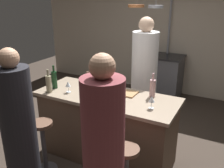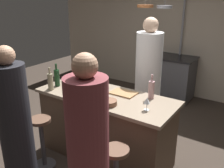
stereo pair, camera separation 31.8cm
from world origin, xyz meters
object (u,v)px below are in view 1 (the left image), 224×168
wine_glass_near_left_guest (68,85)px  mixing_bowl_wooden (113,103)px  cutting_board (124,93)px  mixing_bowl_steel (95,96)px  bar_stool_left (44,145)px  guest_left (19,132)px  mixing_bowl_blue (92,89)px  wine_bottle_red (54,79)px  pepper_mill (88,79)px  wine_glass_by_chef (152,100)px  chef (144,83)px  guest_right (103,157)px  wine_bottle_rose (153,88)px  stove_range (162,76)px  wine_bottle_white (49,84)px

wine_glass_near_left_guest → mixing_bowl_wooden: bearing=-6.5°
cutting_board → mixing_bowl_steel: 0.39m
bar_stool_left → wine_glass_near_left_guest: size_ratio=4.66×
guest_left → mixing_bowl_steel: guest_left is taller
wine_glass_near_left_guest → mixing_bowl_blue: size_ratio=0.75×
bar_stool_left → mixing_bowl_blue: bearing=66.0°
wine_glass_near_left_guest → mixing_bowl_wooden: 0.69m
guest_left → wine_bottle_red: guest_left is taller
pepper_mill → wine_glass_by_chef: 1.03m
chef → guest_left: 1.93m
chef → bar_stool_left: chef is taller
guest_right → wine_glass_near_left_guest: guest_right is taller
mixing_bowl_steel → wine_bottle_red: bearing=175.9°
mixing_bowl_blue → mixing_bowl_wooden: bearing=-29.7°
guest_left → wine_bottle_rose: (1.00, 1.21, 0.26)m
chef → wine_glass_by_chef: 1.05m
stove_range → mixing_bowl_wooden: size_ratio=4.65×
cutting_board → wine_bottle_rose: 0.37m
guest_right → mixing_bowl_wooden: guest_right is taller
wine_bottle_white → wine_bottle_rose: size_ratio=1.01×
stove_range → mixing_bowl_steel: (-0.07, -2.60, 0.49)m
bar_stool_left → wine_bottle_red: size_ratio=2.16×
guest_right → mixing_bowl_steel: size_ratio=10.68×
bar_stool_left → guest_right: bearing=-18.6°
cutting_board → stove_range: bearing=94.2°
chef → guest_right: 1.84m
bar_stool_left → mixing_bowl_wooden: (0.73, 0.40, 0.55)m
wine_bottle_white → guest_right: bearing=-30.5°
bar_stool_left → mixing_bowl_steel: 0.86m
wine_glass_near_left_guest → wine_bottle_rose: bearing=20.2°
wine_bottle_white → wine_glass_by_chef: wine_bottle_white is taller
wine_bottle_rose → mixing_bowl_wooden: (-0.32, -0.45, -0.09)m
guest_right → wine_glass_by_chef: 0.90m
mixing_bowl_steel → wine_glass_near_left_guest: bearing=178.6°
pepper_mill → guest_right: bearing=-51.7°
guest_right → pepper_mill: (-0.89, 1.12, 0.22)m
bar_stool_left → wine_glass_by_chef: (1.15, 0.52, 0.63)m
guest_right → mixing_bowl_steel: guest_right is taller
stove_range → pepper_mill: (-0.37, -2.30, 0.56)m
chef → mixing_bowl_steel: 1.02m
guest_right → wine_bottle_red: size_ratio=5.36×
bar_stool_left → cutting_board: size_ratio=2.12×
mixing_bowl_wooden → mixing_bowl_blue: mixing_bowl_blue is taller
stove_range → wine_bottle_white: (-0.70, -2.71, 0.57)m
wine_bottle_rose → mixing_bowl_wooden: size_ratio=1.57×
mixing_bowl_blue → wine_glass_by_chef: bearing=-8.8°
stove_range → wine_glass_near_left_guest: bearing=-100.4°
wine_bottle_red → wine_glass_by_chef: (1.36, 0.00, -0.02)m
chef → bar_stool_left: size_ratio=2.65×
wine_bottle_white → mixing_bowl_wooden: bearing=2.1°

